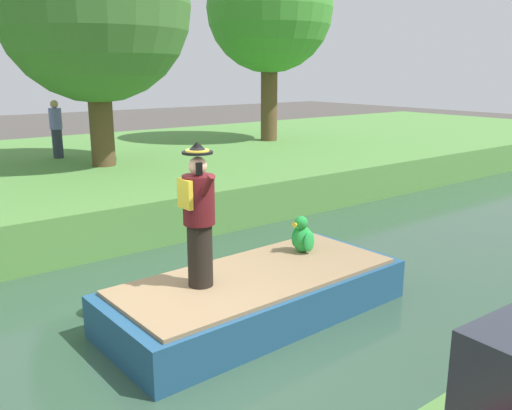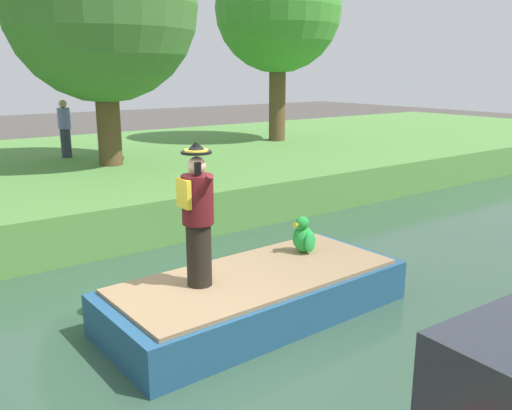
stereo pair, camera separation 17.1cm
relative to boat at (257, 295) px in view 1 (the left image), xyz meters
The scene contains 8 objects.
ground_plane 1.31m from the boat, 90.00° to the right, with size 80.00×80.00×0.00m, color #4C4742.
canal_water 1.29m from the boat, 90.00° to the right, with size 6.88×48.00×0.10m, color #33513D.
boat is the anchor object (origin of this frame).
person_pirate 1.49m from the boat, 98.44° to the right, with size 0.61×0.42×1.85m.
parrot_plush 1.26m from the boat, 104.85° to the left, with size 0.36×0.35×0.57m.
tree_broad 9.12m from the boat, behind, with size 4.70×4.70×6.28m.
tree_tall 13.01m from the boat, 140.27° to the left, with size 4.20×4.20×6.49m.
person_bystander 9.93m from the boat, behind, with size 0.34×0.34×1.60m.
Camera 1 is at (5.43, -2.96, 3.40)m, focal length 37.73 mm.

